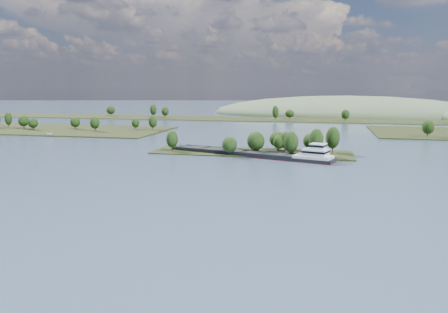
# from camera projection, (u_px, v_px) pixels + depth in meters

# --- Properties ---
(ground) EXTENTS (1800.00, 1800.00, 0.00)m
(ground) POSITION_uv_depth(u_px,v_px,m) (225.00, 177.00, 163.39)
(ground) COLOR #35465B
(ground) RESTS_ON ground
(tree_island) EXTENTS (100.00, 32.49, 14.47)m
(tree_island) POSITION_uv_depth(u_px,v_px,m) (267.00, 146.00, 217.84)
(tree_island) COLOR black
(tree_island) RESTS_ON ground
(back_shoreline) EXTENTS (900.00, 60.00, 15.43)m
(back_shoreline) POSITION_uv_depth(u_px,v_px,m) (296.00, 119.00, 430.71)
(back_shoreline) COLOR black
(back_shoreline) RESTS_ON ground
(hill_west) EXTENTS (320.00, 160.00, 44.00)m
(hill_west) POSITION_uv_depth(u_px,v_px,m) (346.00, 114.00, 515.69)
(hill_west) COLOR #4A5C3F
(hill_west) RESTS_ON ground
(cargo_barge) EXTENTS (83.74, 34.13, 11.43)m
(cargo_barge) POSITION_uv_depth(u_px,v_px,m) (259.00, 154.00, 208.56)
(cargo_barge) COLOR black
(cargo_barge) RESTS_ON ground
(motorboat) EXTENTS (5.84, 2.79, 2.17)m
(motorboat) POSITION_uv_depth(u_px,v_px,m) (49.00, 134.00, 297.18)
(motorboat) COLOR silver
(motorboat) RESTS_ON ground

